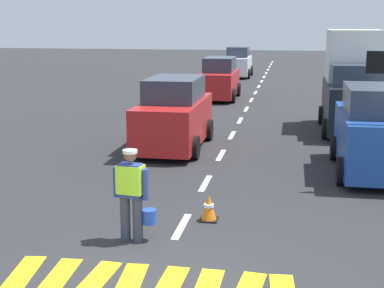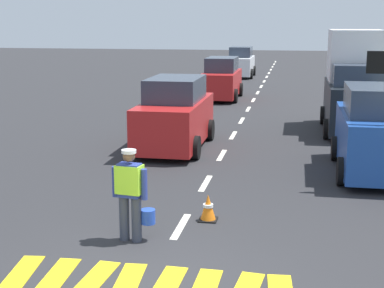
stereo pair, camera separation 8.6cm
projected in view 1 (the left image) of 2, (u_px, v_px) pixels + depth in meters
name	position (u px, v px, depth m)	size (l,w,h in m)	color
ground_plane	(252.00, 99.00, 28.56)	(96.00, 96.00, 0.00)	#28282B
lane_center_line	(257.00, 89.00, 32.61)	(0.14, 46.40, 0.01)	silver
road_worker	(132.00, 191.00, 10.07)	(0.77, 0.36, 1.67)	#383D4C
traffic_cone_near	(209.00, 208.00, 11.25)	(0.36, 0.36, 0.53)	black
delivery_truck	(353.00, 86.00, 20.15)	(2.16, 4.60, 3.54)	black
car_oncoming_second	(219.00, 80.00, 28.56)	(1.88, 4.17, 2.07)	red
car_parked_curbside	(372.00, 133.00, 14.60)	(1.87, 4.14, 2.26)	#1E4799
car_oncoming_lead	(174.00, 116.00, 17.53)	(1.99, 4.39, 2.17)	red
car_oncoming_third	(238.00, 63.00, 39.69)	(1.88, 4.09, 2.07)	silver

